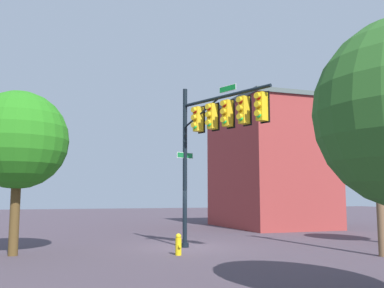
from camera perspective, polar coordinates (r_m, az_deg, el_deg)
The scene contains 6 objects.
ground_plane at distance 19.76m, azimuth -0.96°, elevation -13.46°, with size 120.00×120.00×0.00m, color #483C47.
signal_pole_assembly at distance 18.31m, azimuth 3.23°, elevation 2.38°, with size 4.83×2.45×7.20m.
utility_pole at distance 18.34m, azimuth 23.22°, elevation 0.37°, with size 1.68×0.88×8.59m.
fire_hydrant at distance 17.16m, azimuth -1.80°, elevation -13.09°, with size 0.33×0.24×0.83m.
tree_mid at distance 18.39m, azimuth -21.92°, elevation 0.46°, with size 3.88×3.88×6.42m.
brick_building at distance 32.71m, azimuth 10.12°, elevation -2.65°, with size 9.31×6.67×9.19m.
Camera 1 is at (18.68, -6.04, 2.28)m, focal length 40.47 mm.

